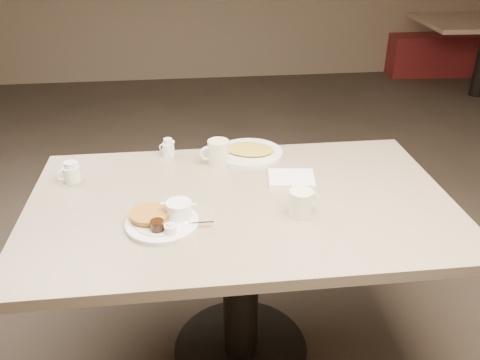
{
  "coord_description": "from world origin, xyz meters",
  "views": [
    {
      "loc": [
        -0.18,
        -1.51,
        1.65
      ],
      "look_at": [
        0.0,
        0.02,
        0.82
      ],
      "focal_mm": 37.19,
      "sensor_mm": 36.0,
      "label": 1
    }
  ],
  "objects": [
    {
      "name": "room",
      "position": [
        0.0,
        0.0,
        1.4
      ],
      "size": [
        7.04,
        8.04,
        2.84
      ],
      "color": "#4C3F33",
      "rests_on": "ground"
    },
    {
      "name": "napkin",
      "position": [
        0.21,
        0.12,
        0.76
      ],
      "size": [
        0.19,
        0.16,
        0.02
      ],
      "color": "white",
      "rests_on": "diner_table"
    },
    {
      "name": "creamer_right",
      "position": [
        -0.26,
        0.39,
        0.79
      ],
      "size": [
        0.07,
        0.05,
        0.08
      ],
      "color": "white",
      "rests_on": "diner_table"
    },
    {
      "name": "diner_table",
      "position": [
        0.0,
        0.0,
        0.58
      ],
      "size": [
        1.5,
        0.9,
        0.75
      ],
      "color": "tan",
      "rests_on": "ground"
    },
    {
      "name": "coffee_mug_far",
      "position": [
        -0.06,
        0.3,
        0.8
      ],
      "size": [
        0.13,
        0.1,
        0.1
      ],
      "color": "white",
      "rests_on": "diner_table"
    },
    {
      "name": "hash_plate",
      "position": [
        0.08,
        0.37,
        0.76
      ],
      "size": [
        0.35,
        0.35,
        0.04
      ],
      "color": "white",
      "rests_on": "diner_table"
    },
    {
      "name": "creamer_left",
      "position": [
        -0.62,
        0.21,
        0.79
      ],
      "size": [
        0.09,
        0.07,
        0.08
      ],
      "color": "white",
      "rests_on": "diner_table"
    },
    {
      "name": "booth_back_right",
      "position": [
        2.83,
        3.88,
        0.41
      ],
      "size": [
        1.43,
        1.65,
        1.12
      ],
      "color": "maroon",
      "rests_on": "ground"
    },
    {
      "name": "main_plate",
      "position": [
        -0.27,
        -0.12,
        0.77
      ],
      "size": [
        0.3,
        0.27,
        0.07
      ],
      "color": "white",
      "rests_on": "diner_table"
    },
    {
      "name": "coffee_mug_near",
      "position": [
        0.19,
        -0.12,
        0.8
      ],
      "size": [
        0.12,
        0.11,
        0.09
      ],
      "color": "white",
      "rests_on": "diner_table"
    }
  ]
}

